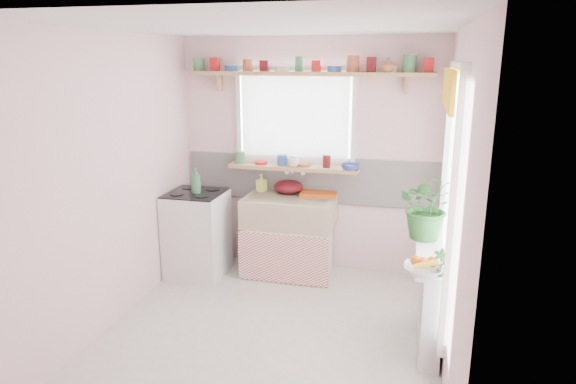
# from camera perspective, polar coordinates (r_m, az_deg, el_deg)

# --- Properties ---
(room) EXTENTS (3.20, 3.20, 3.20)m
(room) POSITION_cam_1_polar(r_m,az_deg,el_deg) (4.70, 8.45, 3.42)
(room) COLOR silver
(room) RESTS_ON ground
(sink_unit) EXTENTS (0.95, 0.65, 1.11)m
(sink_unit) POSITION_cam_1_polar(r_m,az_deg,el_deg) (5.50, 0.11, -4.90)
(sink_unit) COLOR white
(sink_unit) RESTS_ON ground
(cooker) EXTENTS (0.58, 0.58, 0.93)m
(cooker) POSITION_cam_1_polar(r_m,az_deg,el_deg) (5.57, -10.06, -4.56)
(cooker) COLOR white
(cooker) RESTS_ON ground
(radiator_ledge) EXTENTS (0.22, 0.95, 0.78)m
(radiator_ledge) POSITION_cam_1_polar(r_m,az_deg,el_deg) (4.36, 15.55, -11.40)
(radiator_ledge) COLOR white
(radiator_ledge) RESTS_ON ground
(windowsill) EXTENTS (1.40, 0.22, 0.04)m
(windowsill) POSITION_cam_1_polar(r_m,az_deg,el_deg) (5.48, 0.58, 2.73)
(windowsill) COLOR tan
(windowsill) RESTS_ON room
(pine_shelf) EXTENTS (2.52, 0.24, 0.04)m
(pine_shelf) POSITION_cam_1_polar(r_m,az_deg,el_deg) (5.32, 2.20, 13.00)
(pine_shelf) COLOR tan
(pine_shelf) RESTS_ON room
(shelf_crockery) EXTENTS (2.47, 0.11, 0.12)m
(shelf_crockery) POSITION_cam_1_polar(r_m,az_deg,el_deg) (5.32, 2.20, 13.81)
(shelf_crockery) COLOR #3F7F4C
(shelf_crockery) RESTS_ON pine_shelf
(sill_crockery) EXTENTS (1.35, 0.11, 0.12)m
(sill_crockery) POSITION_cam_1_polar(r_m,az_deg,el_deg) (5.48, 0.08, 3.51)
(sill_crockery) COLOR #3F7F4C
(sill_crockery) RESTS_ON windowsill
(dish_tray) EXTENTS (0.42, 0.34, 0.04)m
(dish_tray) POSITION_cam_1_polar(r_m,az_deg,el_deg) (5.51, 3.42, -0.14)
(dish_tray) COLOR #CA5011
(dish_tray) RESTS_ON sink_unit
(colander) EXTENTS (0.40, 0.40, 0.14)m
(colander) POSITION_cam_1_polar(r_m,az_deg,el_deg) (5.56, 0.04, 0.61)
(colander) COLOR #4E0D14
(colander) RESTS_ON sink_unit
(jade_plant) EXTENTS (0.59, 0.54, 0.57)m
(jade_plant) POSITION_cam_1_polar(r_m,az_deg,el_deg) (4.50, 15.34, -1.50)
(jade_plant) COLOR #2C6628
(jade_plant) RESTS_ON radiator_ledge
(fruit_bowl) EXTENTS (0.28, 0.28, 0.07)m
(fruit_bowl) POSITION_cam_1_polar(r_m,az_deg,el_deg) (3.83, 14.74, -8.39)
(fruit_bowl) COLOR silver
(fruit_bowl) RESTS_ON radiator_ledge
(herb_pot) EXTENTS (0.12, 0.09, 0.20)m
(herb_pot) POSITION_cam_1_polar(r_m,az_deg,el_deg) (3.81, 16.63, -7.55)
(herb_pot) COLOR #2B6C2F
(herb_pot) RESTS_ON radiator_ledge
(soap_bottle_sink) EXTENTS (0.12, 0.12, 0.20)m
(soap_bottle_sink) POSITION_cam_1_polar(r_m,az_deg,el_deg) (5.64, -2.97, 1.04)
(soap_bottle_sink) COLOR #EDF06A
(soap_bottle_sink) RESTS_ON sink_unit
(sill_cup) EXTENTS (0.13, 0.13, 0.09)m
(sill_cup) POSITION_cam_1_polar(r_m,az_deg,el_deg) (5.42, 0.60, 3.32)
(sill_cup) COLOR white
(sill_cup) RESTS_ON windowsill
(sill_bowl) EXTENTS (0.24, 0.24, 0.06)m
(sill_bowl) POSITION_cam_1_polar(r_m,az_deg,el_deg) (5.30, 6.96, 2.77)
(sill_bowl) COLOR #30429C
(sill_bowl) RESTS_ON windowsill
(shelf_vase) EXTENTS (0.15, 0.15, 0.14)m
(shelf_vase) POSITION_cam_1_polar(r_m,az_deg,el_deg) (5.15, 11.06, 13.68)
(shelf_vase) COLOR #AA5C34
(shelf_vase) RESTS_ON pine_shelf
(cooker_bottle) EXTENTS (0.13, 0.13, 0.27)m
(cooker_bottle) POSITION_cam_1_polar(r_m,az_deg,el_deg) (5.37, -10.21, 1.25)
(cooker_bottle) COLOR #3D7A4F
(cooker_bottle) RESTS_ON cooker
(fruit) EXTENTS (0.20, 0.14, 0.10)m
(fruit) POSITION_cam_1_polar(r_m,az_deg,el_deg) (3.81, 14.89, -7.55)
(fruit) COLOR orange
(fruit) RESTS_ON fruit_bowl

